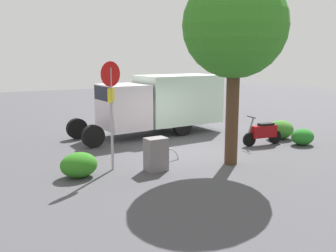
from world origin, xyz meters
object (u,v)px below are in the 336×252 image
box_truck_near (160,101)px  bike_rack_hoop (167,160)px  utility_cabinet (156,154)px  motorcycle (263,132)px  stop_sign (111,99)px  street_tree (235,27)px

box_truck_near → bike_rack_hoop: 4.87m
box_truck_near → utility_cabinet: size_ratio=6.83×
bike_rack_hoop → box_truck_near: bearing=-114.4°
box_truck_near → utility_cabinet: box_truck_near is taller
motorcycle → utility_cabinet: bearing=16.3°
motorcycle → stop_sign: stop_sign is taller
box_truck_near → street_tree: street_tree is taller
stop_sign → utility_cabinet: (-1.16, 0.71, -1.73)m
motorcycle → bike_rack_hoop: size_ratio=2.13×
utility_cabinet → bike_rack_hoop: bearing=-136.3°
street_tree → stop_sign: bearing=-18.8°
stop_sign → street_tree: street_tree is taller
stop_sign → box_truck_near: bearing=-132.3°
motorcycle → stop_sign: 6.74m
street_tree → utility_cabinet: size_ratio=5.90×
box_truck_near → street_tree: 6.28m
street_tree → bike_rack_hoop: bearing=-39.3°
motorcycle → stop_sign: bearing=8.2°
box_truck_near → motorcycle: (-2.57, 4.05, -1.00)m
motorcycle → street_tree: bearing=34.0°
box_truck_near → stop_sign: 5.88m
motorcycle → bike_rack_hoop: 4.52m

